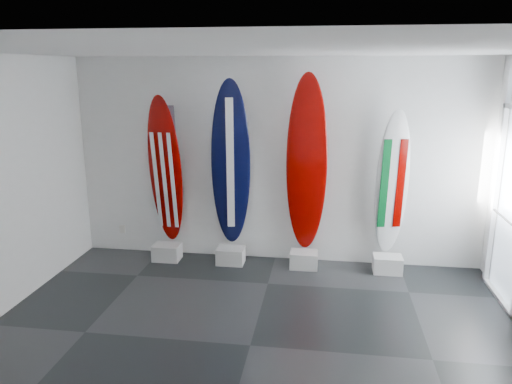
% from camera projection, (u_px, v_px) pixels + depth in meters
% --- Properties ---
extents(floor, '(6.00, 6.00, 0.00)m').
position_uv_depth(floor, '(250.00, 346.00, 5.17)').
color(floor, black).
rests_on(floor, ground).
extents(ceiling, '(6.00, 6.00, 0.00)m').
position_uv_depth(ceiling, '(249.00, 49.00, 4.43)').
color(ceiling, white).
rests_on(ceiling, wall_back).
extents(wall_back, '(6.00, 0.00, 6.00)m').
position_uv_depth(wall_back, '(276.00, 162.00, 7.20)').
color(wall_back, white).
rests_on(wall_back, ground).
extents(wall_front, '(6.00, 0.00, 6.00)m').
position_uv_depth(wall_front, '(170.00, 350.00, 2.40)').
color(wall_front, white).
rests_on(wall_front, ground).
extents(display_block_usa, '(0.40, 0.30, 0.24)m').
position_uv_depth(display_block_usa, '(167.00, 252.00, 7.46)').
color(display_block_usa, silver).
rests_on(display_block_usa, floor).
extents(surfboard_usa, '(0.54, 0.40, 2.25)m').
position_uv_depth(surfboard_usa, '(165.00, 171.00, 7.25)').
color(surfboard_usa, '#7B0200').
rests_on(surfboard_usa, display_block_usa).
extents(display_block_navy, '(0.40, 0.30, 0.24)m').
position_uv_depth(display_block_navy, '(231.00, 256.00, 7.32)').
color(display_block_navy, silver).
rests_on(display_block_navy, floor).
extents(surfboard_navy, '(0.63, 0.52, 2.48)m').
position_uv_depth(surfboard_navy, '(231.00, 165.00, 7.08)').
color(surfboard_navy, black).
rests_on(surfboard_navy, display_block_navy).
extents(display_block_swiss, '(0.40, 0.30, 0.24)m').
position_uv_depth(display_block_swiss, '(304.00, 260.00, 7.17)').
color(display_block_swiss, silver).
rests_on(display_block_swiss, floor).
extents(surfboard_swiss, '(0.58, 0.25, 2.56)m').
position_uv_depth(surfboard_swiss, '(307.00, 164.00, 6.92)').
color(surfboard_swiss, '#7B0200').
rests_on(surfboard_swiss, display_block_swiss).
extents(display_block_italy, '(0.40, 0.30, 0.24)m').
position_uv_depth(display_block_italy, '(387.00, 264.00, 7.00)').
color(display_block_italy, silver).
rests_on(display_block_italy, floor).
extents(surfboard_italy, '(0.51, 0.32, 2.08)m').
position_uv_depth(surfboard_italy, '(392.00, 184.00, 6.81)').
color(surfboard_italy, silver).
rests_on(surfboard_italy, display_block_italy).
extents(wall_outlet, '(0.09, 0.02, 0.13)m').
position_uv_depth(wall_outlet, '(122.00, 229.00, 7.80)').
color(wall_outlet, silver).
rests_on(wall_outlet, wall_back).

